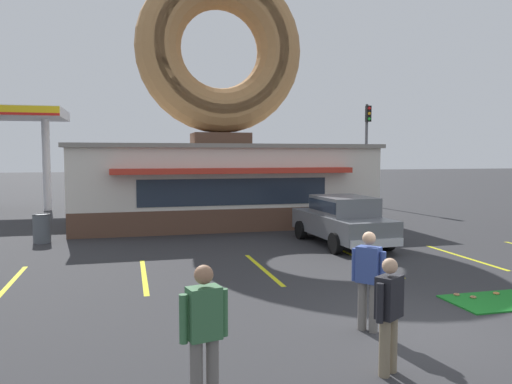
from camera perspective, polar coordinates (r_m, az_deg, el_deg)
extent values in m
plane|color=#2D2D30|center=(9.14, 18.14, -14.79)|extent=(160.00, 160.00, 0.00)
cube|color=brown|center=(21.75, -4.05, -2.29)|extent=(12.00, 6.00, 0.90)
cube|color=silver|center=(21.62, -4.07, 1.92)|extent=(12.00, 6.00, 2.30)
cube|color=gray|center=(21.60, -4.09, 5.18)|extent=(12.30, 6.30, 0.16)
cube|color=red|center=(18.38, -2.23, 2.44)|extent=(9.00, 0.60, 0.20)
cube|color=#232D3D|center=(18.70, -2.41, 0.02)|extent=(7.20, 0.03, 1.00)
cube|color=brown|center=(21.61, -4.10, 6.06)|extent=(2.40, 1.80, 0.50)
torus|color=#B27F4C|center=(22.06, -4.15, 15.97)|extent=(7.10, 1.90, 7.10)
torus|color=tan|center=(21.64, -3.94, 16.20)|extent=(6.25, 1.05, 6.24)
torus|color=#A5724C|center=(11.32, 23.57, -10.94)|extent=(0.13, 0.13, 0.04)
torus|color=#A5724C|center=(11.38, 21.95, -10.81)|extent=(0.13, 0.13, 0.04)
torus|color=#D17F47|center=(11.81, 25.77, -10.38)|extent=(0.13, 0.13, 0.04)
cube|color=slate|center=(16.59, 9.75, -3.69)|extent=(1.95, 4.47, 0.68)
cube|color=slate|center=(16.39, 10.01, -1.54)|extent=(1.65, 2.17, 0.60)
cube|color=#232D3D|center=(16.38, 10.01, -1.47)|extent=(1.67, 2.08, 0.36)
cube|color=silver|center=(18.63, 6.66, -3.52)|extent=(1.67, 0.17, 0.24)
cube|color=silver|center=(14.70, 13.66, -5.73)|extent=(1.67, 0.17, 0.24)
cylinder|color=black|center=(17.51, 5.14, -4.34)|extent=(0.25, 0.65, 0.64)
cylinder|color=black|center=(18.24, 10.29, -4.05)|extent=(0.25, 0.65, 0.64)
cylinder|color=black|center=(15.05, 9.06, -5.81)|extent=(0.25, 0.65, 0.64)
cylinder|color=black|center=(15.90, 14.80, -5.36)|extent=(0.25, 0.65, 0.64)
cylinder|color=#7F7056|center=(7.15, 14.48, -16.88)|extent=(0.15, 0.15, 0.78)
cylinder|color=#7F7056|center=(7.32, 15.25, -16.39)|extent=(0.15, 0.15, 0.78)
cube|color=black|center=(7.03, 14.98, -11.50)|extent=(0.45, 0.41, 0.57)
cylinder|color=black|center=(6.82, 13.98, -12.21)|extent=(0.10, 0.10, 0.52)
cylinder|color=black|center=(7.25, 15.91, -11.26)|extent=(0.10, 0.10, 0.52)
sphere|color=tan|center=(6.92, 15.05, -8.16)|extent=(0.21, 0.21, 0.21)
cylinder|color=slate|center=(6.15, -6.82, -20.12)|extent=(0.15, 0.15, 0.84)
cylinder|color=slate|center=(6.22, -5.00, -19.83)|extent=(0.15, 0.15, 0.84)
cube|color=#386B42|center=(5.92, -5.96, -13.59)|extent=(0.43, 0.32, 0.61)
cylinder|color=#386B42|center=(5.85, -8.30, -14.16)|extent=(0.10, 0.10, 0.56)
cylinder|color=#386B42|center=(6.03, -3.69, -13.57)|extent=(0.10, 0.10, 0.56)
sphere|color=#9E7051|center=(5.80, -6.00, -9.38)|extent=(0.22, 0.22, 0.22)
cylinder|color=slate|center=(8.73, 13.29, -12.76)|extent=(0.15, 0.15, 0.83)
cylinder|color=slate|center=(8.80, 12.05, -12.59)|extent=(0.15, 0.15, 0.83)
cube|color=#33478C|center=(8.58, 12.74, -8.10)|extent=(0.43, 0.44, 0.60)
cylinder|color=#33478C|center=(8.50, 14.32, -8.46)|extent=(0.10, 0.10, 0.56)
cylinder|color=#33478C|center=(8.68, 11.20, -8.13)|extent=(0.10, 0.10, 0.56)
sphere|color=tan|center=(8.50, 12.79, -5.18)|extent=(0.22, 0.22, 0.22)
cylinder|color=#51565B|center=(18.17, -23.28, -3.88)|extent=(0.56, 0.56, 0.95)
torus|color=#303437|center=(18.11, -23.33, -2.39)|extent=(0.57, 0.57, 0.05)
cylinder|color=#595B60|center=(29.38, 12.47, 4.13)|extent=(0.16, 0.16, 5.80)
cube|color=black|center=(29.31, 12.71, 8.72)|extent=(0.28, 0.24, 0.90)
sphere|color=red|center=(29.23, 12.83, 9.32)|extent=(0.18, 0.18, 0.18)
sphere|color=orange|center=(29.21, 12.82, 8.74)|extent=(0.18, 0.18, 0.18)
sphere|color=green|center=(29.18, 12.81, 8.15)|extent=(0.18, 0.18, 0.18)
cylinder|color=silver|center=(28.45, -22.82, 2.88)|extent=(0.40, 0.40, 4.80)
cube|color=yellow|center=(12.89, -26.30, -9.38)|extent=(0.12, 3.60, 0.01)
cube|color=yellow|center=(12.61, -12.66, -9.33)|extent=(0.12, 3.60, 0.01)
cube|color=yellow|center=(13.04, 0.79, -8.77)|extent=(0.12, 3.60, 0.01)
cube|color=yellow|center=(14.10, 12.75, -7.87)|extent=(0.12, 3.60, 0.01)
cube|color=yellow|center=(15.68, 22.63, -6.87)|extent=(0.12, 3.60, 0.01)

